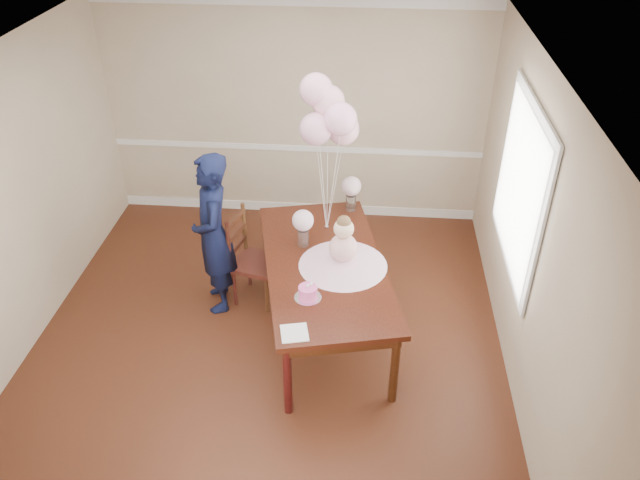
{
  "coord_description": "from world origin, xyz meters",
  "views": [
    {
      "loc": [
        0.89,
        -4.41,
        4.19
      ],
      "look_at": [
        0.49,
        0.28,
        1.05
      ],
      "focal_mm": 35.0,
      "sensor_mm": 36.0,
      "label": 1
    }
  ],
  "objects_px": {
    "dining_chair_seat": "(256,263)",
    "woman": "(214,234)",
    "dining_table_top": "(325,265)",
    "birthday_cake": "(308,292)"
  },
  "relations": [
    {
      "from": "birthday_cake",
      "to": "dining_chair_seat",
      "type": "distance_m",
      "value": 1.22
    },
    {
      "from": "birthday_cake",
      "to": "dining_chair_seat",
      "type": "bearing_deg",
      "value": 123.55
    },
    {
      "from": "dining_table_top",
      "to": "birthday_cake",
      "type": "height_order",
      "value": "birthday_cake"
    },
    {
      "from": "dining_chair_seat",
      "to": "birthday_cake",
      "type": "bearing_deg",
      "value": -42.23
    },
    {
      "from": "dining_chair_seat",
      "to": "woman",
      "type": "relative_size",
      "value": 0.26
    },
    {
      "from": "dining_chair_seat",
      "to": "woman",
      "type": "bearing_deg",
      "value": -150.61
    },
    {
      "from": "dining_table_top",
      "to": "woman",
      "type": "height_order",
      "value": "woman"
    },
    {
      "from": "birthday_cake",
      "to": "woman",
      "type": "bearing_deg",
      "value": 140.1
    },
    {
      "from": "birthday_cake",
      "to": "dining_chair_seat",
      "type": "relative_size",
      "value": 0.37
    },
    {
      "from": "dining_table_top",
      "to": "birthday_cake",
      "type": "distance_m",
      "value": 0.54
    }
  ]
}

